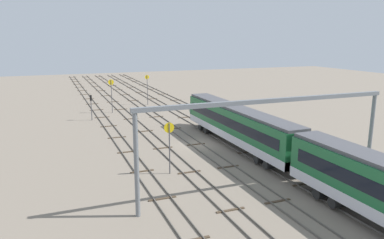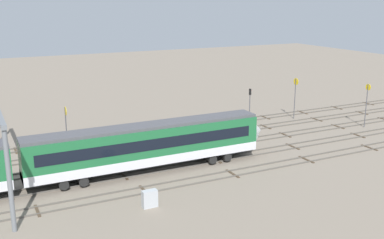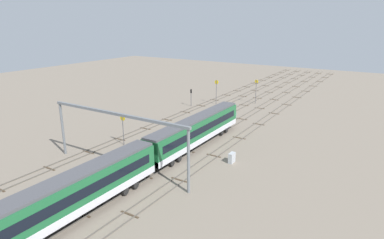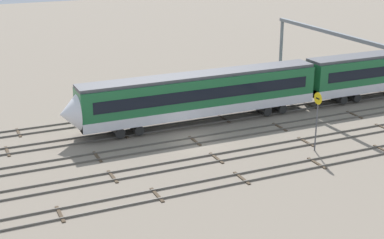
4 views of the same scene
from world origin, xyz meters
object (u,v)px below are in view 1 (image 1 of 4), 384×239
object	(u,v)px
speed_sign_mid_trackside	(111,91)
speed_sign_near_foreground	(169,140)
relay_cabinet	(302,140)
overhead_gantry	(270,120)
speed_sign_far_trackside	(147,86)
signal_light_trackside_approach	(91,104)

from	to	relation	value
speed_sign_mid_trackside	speed_sign_near_foreground	bearing A→B (deg)	-179.80
speed_sign_near_foreground	relay_cabinet	world-z (taller)	speed_sign_near_foreground
overhead_gantry	relay_cabinet	world-z (taller)	overhead_gantry
overhead_gantry	speed_sign_near_foreground	size ratio (longest dim) A/B	4.49
speed_sign_near_foreground	speed_sign_far_trackside	bearing A→B (deg)	-11.64
speed_sign_far_trackside	relay_cabinet	xyz separation A→B (m)	(-35.34, -10.34, -3.00)
speed_sign_mid_trackside	signal_light_trackside_approach	size ratio (longest dim) A/B	1.44
overhead_gantry	speed_sign_near_foreground	bearing A→B (deg)	39.45
speed_sign_mid_trackside	overhead_gantry	bearing A→B (deg)	-170.97
overhead_gantry	speed_sign_near_foreground	world-z (taller)	overhead_gantry
overhead_gantry	signal_light_trackside_approach	bearing A→B (deg)	16.62
speed_sign_far_trackside	speed_sign_mid_trackside	bearing A→B (deg)	125.16
speed_sign_far_trackside	relay_cabinet	world-z (taller)	speed_sign_far_trackside
speed_sign_mid_trackside	signal_light_trackside_approach	bearing A→B (deg)	140.20
speed_sign_near_foreground	speed_sign_mid_trackside	xyz separation A→B (m)	(32.68, 0.11, 0.45)
speed_sign_near_foreground	signal_light_trackside_approach	bearing A→B (deg)	8.74
speed_sign_mid_trackside	relay_cabinet	world-z (taller)	speed_sign_mid_trackside
speed_sign_far_trackside	signal_light_trackside_approach	xyz separation A→B (m)	(-10.62, 12.15, -1.02)
signal_light_trackside_approach	relay_cabinet	size ratio (longest dim) A/B	2.78
speed_sign_far_trackside	signal_light_trackside_approach	world-z (taller)	speed_sign_far_trackside
relay_cabinet	speed_sign_mid_trackside	bearing A→B (deg)	31.70
speed_sign_near_foreground	speed_sign_far_trackside	xyz separation A→B (m)	(38.32, -7.89, 0.30)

